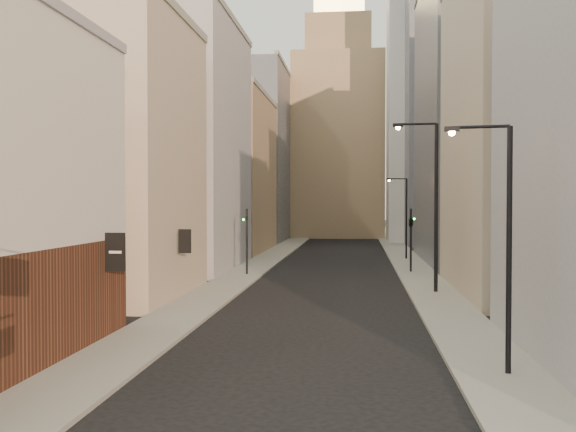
% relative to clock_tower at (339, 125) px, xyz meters
% --- Properties ---
extents(sidewalk_left, '(3.00, 140.00, 0.15)m').
position_rel_clock_tower_xyz_m(sidewalk_left, '(-5.50, -37.00, -17.56)').
color(sidewalk_left, gray).
rests_on(sidewalk_left, ground).
extents(sidewalk_right, '(3.00, 140.00, 0.15)m').
position_rel_clock_tower_xyz_m(sidewalk_right, '(7.50, -37.00, -17.56)').
color(sidewalk_right, gray).
rests_on(sidewalk_right, ground).
extents(left_bldg_beige, '(8.00, 12.00, 16.00)m').
position_rel_clock_tower_xyz_m(left_bldg_beige, '(-11.00, -66.00, -9.63)').
color(left_bldg_beige, '#BAA88F').
rests_on(left_bldg_beige, ground).
extents(left_bldg_grey, '(8.00, 16.00, 20.00)m').
position_rel_clock_tower_xyz_m(left_bldg_grey, '(-11.00, -50.00, -7.63)').
color(left_bldg_grey, gray).
rests_on(left_bldg_grey, ground).
extents(left_bldg_tan, '(8.00, 18.00, 17.00)m').
position_rel_clock_tower_xyz_m(left_bldg_tan, '(-11.00, -32.00, -9.13)').
color(left_bldg_tan, '#9C7F5C').
rests_on(left_bldg_tan, ground).
extents(left_bldg_wingrid, '(8.00, 20.00, 24.00)m').
position_rel_clock_tower_xyz_m(left_bldg_wingrid, '(-11.00, -12.00, -5.63)').
color(left_bldg_wingrid, gray).
rests_on(left_bldg_wingrid, ground).
extents(right_bldg_beige, '(8.00, 16.00, 20.00)m').
position_rel_clock_tower_xyz_m(right_bldg_beige, '(13.00, -62.00, -7.63)').
color(right_bldg_beige, '#BAA88F').
rests_on(right_bldg_beige, ground).
extents(right_bldg_wingrid, '(8.00, 20.00, 26.00)m').
position_rel_clock_tower_xyz_m(right_bldg_wingrid, '(13.00, -42.00, -4.63)').
color(right_bldg_wingrid, gray).
rests_on(right_bldg_wingrid, ground).
extents(highrise, '(21.00, 23.00, 51.20)m').
position_rel_clock_tower_xyz_m(highrise, '(19.00, -14.00, 8.02)').
color(highrise, gray).
rests_on(highrise, ground).
extents(clock_tower, '(14.00, 14.00, 44.90)m').
position_rel_clock_tower_xyz_m(clock_tower, '(0.00, 0.00, 0.00)').
color(clock_tower, '#9C7F5C').
rests_on(clock_tower, ground).
extents(white_tower, '(8.00, 8.00, 41.50)m').
position_rel_clock_tower_xyz_m(white_tower, '(11.00, -14.00, 0.97)').
color(white_tower, silver).
rests_on(white_tower, ground).
extents(streetlamp_near, '(2.08, 0.46, 7.96)m').
position_rel_clock_tower_xyz_m(streetlamp_near, '(7.52, -81.10, -13.09)').
color(streetlamp_near, black).
rests_on(streetlamp_near, ground).
extents(streetlamp_mid, '(2.69, 0.30, 10.25)m').
position_rel_clock_tower_xyz_m(streetlamp_mid, '(7.40, -62.82, -11.78)').
color(streetlamp_mid, black).
rests_on(streetlamp_mid, ground).
extents(streetlamp_far, '(1.98, 0.68, 7.73)m').
position_rel_clock_tower_xyz_m(streetlamp_far, '(7.38, -40.65, -13.22)').
color(streetlamp_far, black).
rests_on(streetlamp_far, ground).
extents(traffic_light_left, '(0.57, 0.48, 5.00)m').
position_rel_clock_tower_xyz_m(traffic_light_left, '(-5.20, -54.84, -14.17)').
color(traffic_light_left, black).
rests_on(traffic_light_left, ground).
extents(traffic_light_right, '(0.62, 0.59, 5.00)m').
position_rel_clock_tower_xyz_m(traffic_light_right, '(7.08, -51.82, -13.86)').
color(traffic_light_right, black).
rests_on(traffic_light_right, ground).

